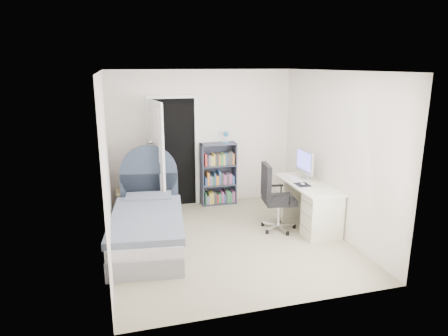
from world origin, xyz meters
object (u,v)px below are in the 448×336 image
object	(u,v)px
office_chair	(274,194)
bed	(148,224)
desk	(307,202)
nightstand	(127,196)
floor_lamp	(151,184)
bookcase	(219,176)

from	to	relation	value
office_chair	bed	bearing A→B (deg)	178.93
desk	bed	bearing A→B (deg)	-179.38
nightstand	desk	bearing A→B (deg)	-22.49
desk	nightstand	bearing A→B (deg)	157.51
floor_lamp	desk	world-z (taller)	floor_lamp
bed	floor_lamp	world-z (taller)	floor_lamp
nightstand	office_chair	distance (m)	2.57
nightstand	office_chair	size ratio (longest dim) A/B	0.51
bed	office_chair	size ratio (longest dim) A/B	2.02
office_chair	desk	bearing A→B (deg)	6.06
nightstand	bookcase	distance (m)	1.73
nightstand	bookcase	size ratio (longest dim) A/B	0.40
bed	bookcase	distance (m)	2.04
bookcase	bed	bearing A→B (deg)	-135.95
nightstand	office_chair	world-z (taller)	office_chair
bed	bookcase	bearing A→B (deg)	44.05
nightstand	office_chair	xyz separation A→B (m)	(2.23, -1.24, 0.23)
bookcase	office_chair	distance (m)	1.54
floor_lamp	desk	bearing A→B (deg)	-26.36
bed	desk	world-z (taller)	bed
bed	bookcase	world-z (taller)	bookcase
office_chair	nightstand	bearing A→B (deg)	150.88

